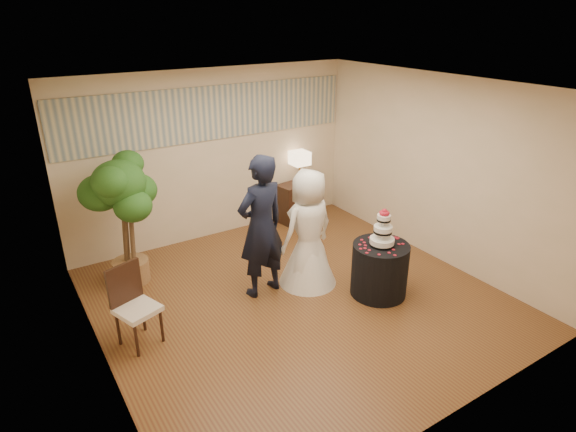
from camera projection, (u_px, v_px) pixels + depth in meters
floor at (298, 298)px, 6.54m from camera, size 5.00×5.00×0.00m
ceiling at (300, 88)px, 5.44m from camera, size 5.00×5.00×0.00m
wall_back at (214, 156)px, 7.92m from camera, size 5.00×0.06×2.80m
wall_front at (463, 294)px, 4.05m from camera, size 5.00×0.06×2.80m
wall_left at (88, 253)px, 4.75m from camera, size 0.06×5.00×2.80m
wall_right at (437, 170)px, 7.23m from camera, size 0.06×5.00×2.80m
mural_border at (212, 113)px, 7.63m from camera, size 4.90×0.02×0.85m
groom at (261, 227)px, 6.32m from camera, size 0.78×0.57×1.97m
bride at (308, 229)px, 6.61m from camera, size 0.91×0.91×1.69m
cake_table at (380, 270)px, 6.51m from camera, size 0.94×0.94×0.74m
wedding_cake at (383, 227)px, 6.27m from camera, size 0.33×0.33×0.52m
console at (299, 201)px, 8.91m from camera, size 0.91×0.52×0.72m
table_lamp at (300, 167)px, 8.65m from camera, size 0.30×0.30×0.58m
ficus_tree at (124, 220)px, 6.59m from camera, size 1.00×1.00×1.90m
side_chair at (137, 307)px, 5.47m from camera, size 0.58×0.59×0.98m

